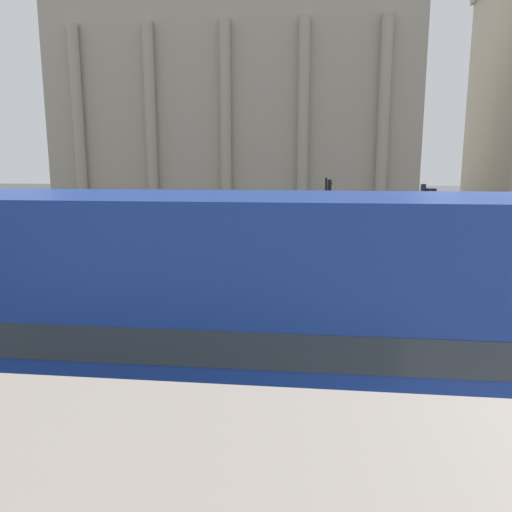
{
  "coord_description": "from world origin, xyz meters",
  "views": [
    {
      "loc": [
        -0.85,
        -2.51,
        4.51
      ],
      "look_at": [
        -2.9,
        15.37,
        1.13
      ],
      "focal_mm": 35.0,
      "sensor_mm": 36.0,
      "label": 1
    }
  ],
  "objects_px": {
    "plaza_building_left": "(236,107)",
    "traffic_light_near": "(423,243)",
    "pedestrian_grey": "(444,236)",
    "traffic_light_far": "(327,202)",
    "traffic_light_mid": "(339,226)",
    "double_decker_bus": "(228,325)",
    "pedestrian_red": "(174,226)"
  },
  "relations": [
    {
      "from": "double_decker_bus",
      "to": "traffic_light_near",
      "type": "distance_m",
      "value": 6.81
    },
    {
      "from": "plaza_building_left",
      "to": "traffic_light_mid",
      "type": "relative_size",
      "value": 10.02
    },
    {
      "from": "plaza_building_left",
      "to": "traffic_light_far",
      "type": "bearing_deg",
      "value": -68.14
    },
    {
      "from": "traffic_light_mid",
      "to": "pedestrian_grey",
      "type": "distance_m",
      "value": 8.33
    },
    {
      "from": "traffic_light_mid",
      "to": "traffic_light_near",
      "type": "bearing_deg",
      "value": -76.72
    },
    {
      "from": "traffic_light_mid",
      "to": "traffic_light_far",
      "type": "distance_m",
      "value": 7.86
    },
    {
      "from": "double_decker_bus",
      "to": "pedestrian_grey",
      "type": "xyz_separation_m",
      "value": [
        7.64,
        18.79,
        -1.32
      ]
    },
    {
      "from": "traffic_light_near",
      "to": "traffic_light_far",
      "type": "bearing_deg",
      "value": 97.36
    },
    {
      "from": "pedestrian_grey",
      "to": "pedestrian_red",
      "type": "xyz_separation_m",
      "value": [
        -14.23,
        1.72,
        0.04
      ]
    },
    {
      "from": "pedestrian_red",
      "to": "pedestrian_grey",
      "type": "bearing_deg",
      "value": 69.5
    },
    {
      "from": "traffic_light_mid",
      "to": "double_decker_bus",
      "type": "bearing_deg",
      "value": -99.71
    },
    {
      "from": "double_decker_bus",
      "to": "traffic_light_far",
      "type": "bearing_deg",
      "value": 91.44
    },
    {
      "from": "double_decker_bus",
      "to": "plaza_building_left",
      "type": "relative_size",
      "value": 0.32
    },
    {
      "from": "traffic_light_far",
      "to": "pedestrian_red",
      "type": "height_order",
      "value": "traffic_light_far"
    },
    {
      "from": "plaza_building_left",
      "to": "traffic_light_near",
      "type": "relative_size",
      "value": 8.05
    },
    {
      "from": "double_decker_bus",
      "to": "pedestrian_red",
      "type": "xyz_separation_m",
      "value": [
        -6.59,
        20.51,
        -1.28
      ]
    },
    {
      "from": "traffic_light_near",
      "to": "traffic_light_far",
      "type": "distance_m",
      "value": 14.96
    },
    {
      "from": "plaza_building_left",
      "to": "pedestrian_grey",
      "type": "relative_size",
      "value": 19.55
    },
    {
      "from": "double_decker_bus",
      "to": "traffic_light_near",
      "type": "height_order",
      "value": "double_decker_bus"
    },
    {
      "from": "plaza_building_left",
      "to": "traffic_light_near",
      "type": "bearing_deg",
      "value": -74.07
    },
    {
      "from": "plaza_building_left",
      "to": "traffic_light_near",
      "type": "height_order",
      "value": "plaza_building_left"
    },
    {
      "from": "traffic_light_far",
      "to": "pedestrian_red",
      "type": "bearing_deg",
      "value": 179.73
    },
    {
      "from": "double_decker_bus",
      "to": "pedestrian_grey",
      "type": "distance_m",
      "value": 20.32
    },
    {
      "from": "pedestrian_red",
      "to": "plaza_building_left",
      "type": "bearing_deg",
      "value": 165.1
    },
    {
      "from": "plaza_building_left",
      "to": "traffic_light_far",
      "type": "distance_m",
      "value": 22.68
    },
    {
      "from": "double_decker_bus",
      "to": "traffic_light_far",
      "type": "distance_m",
      "value": 20.56
    },
    {
      "from": "pedestrian_grey",
      "to": "pedestrian_red",
      "type": "height_order",
      "value": "pedestrian_red"
    },
    {
      "from": "traffic_light_far",
      "to": "double_decker_bus",
      "type": "bearing_deg",
      "value": -95.29
    },
    {
      "from": "double_decker_bus",
      "to": "pedestrian_red",
      "type": "distance_m",
      "value": 21.58
    },
    {
      "from": "traffic_light_far",
      "to": "traffic_light_mid",
      "type": "bearing_deg",
      "value": -88.05
    },
    {
      "from": "pedestrian_grey",
      "to": "pedestrian_red",
      "type": "distance_m",
      "value": 14.33
    },
    {
      "from": "plaza_building_left",
      "to": "pedestrian_grey",
      "type": "bearing_deg",
      "value": -57.58
    }
  ]
}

